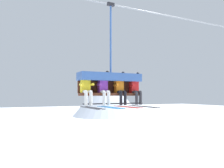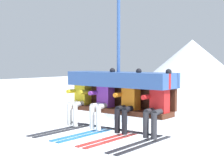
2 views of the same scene
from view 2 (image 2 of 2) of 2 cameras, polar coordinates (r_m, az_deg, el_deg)
name	(u,v)px [view 2 (image 2 of 2)]	position (r m, az deg, el deg)	size (l,w,h in m)	color
mountain_peak_west	(192,77)	(43.60, 13.12, 1.18)	(21.84, 21.84, 9.17)	silver
chairlift_chair	(121,85)	(7.20, 1.44, -0.10)	(2.43, 0.74, 3.86)	#512819
skier_yellow	(79,98)	(7.71, -5.52, -2.26)	(0.46, 1.70, 1.23)	yellow
skier_purple	(102,99)	(7.27, -1.67, -2.45)	(0.48, 1.70, 1.34)	purple
skier_orange	(128,101)	(6.86, 2.61, -2.83)	(0.48, 1.70, 1.34)	orange
skier_red	(156,104)	(6.49, 7.40, -3.24)	(0.48, 1.70, 1.34)	red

